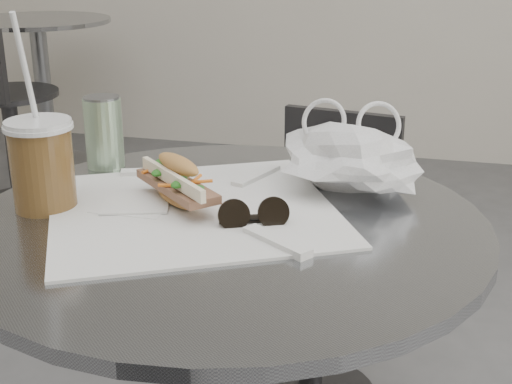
% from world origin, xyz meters
% --- Properties ---
extents(cafe_table, '(0.76, 0.76, 0.74)m').
position_xyz_m(cafe_table, '(0.00, 0.20, 0.47)').
color(cafe_table, slate).
rests_on(cafe_table, ground).
extents(bg_table, '(0.70, 0.70, 0.74)m').
position_xyz_m(bg_table, '(-1.60, 2.40, 0.47)').
color(bg_table, slate).
rests_on(bg_table, ground).
extents(chair_far, '(0.38, 0.41, 0.72)m').
position_xyz_m(chair_far, '(0.04, 0.85, 0.32)').
color(chair_far, '#2A2A2C').
rests_on(chair_far, ground).
extents(bg_chair, '(0.42, 0.44, 0.79)m').
position_xyz_m(bg_chair, '(-1.45, 1.82, 0.36)').
color(bg_chair, '#2A2A2C').
rests_on(bg_chair, ground).
extents(sandwich_paper, '(0.55, 0.54, 0.00)m').
position_xyz_m(sandwich_paper, '(-0.06, 0.22, 0.74)').
color(sandwich_paper, white).
rests_on(sandwich_paper, cafe_table).
extents(banh_mi, '(0.21, 0.21, 0.07)m').
position_xyz_m(banh_mi, '(-0.08, 0.23, 0.78)').
color(banh_mi, '#B67745').
rests_on(banh_mi, sandwich_paper).
extents(iced_coffee, '(0.10, 0.10, 0.29)m').
position_xyz_m(iced_coffee, '(-0.28, 0.17, 0.81)').
color(iced_coffee, brown).
rests_on(iced_coffee, cafe_table).
extents(sunglasses, '(0.10, 0.06, 0.05)m').
position_xyz_m(sunglasses, '(0.05, 0.18, 0.76)').
color(sunglasses, black).
rests_on(sunglasses, cafe_table).
extents(plastic_bag, '(0.23, 0.19, 0.11)m').
position_xyz_m(plastic_bag, '(0.15, 0.35, 0.79)').
color(plastic_bag, white).
rests_on(plastic_bag, cafe_table).
extents(napkin_stack, '(0.13, 0.13, 0.01)m').
position_xyz_m(napkin_stack, '(-0.15, 0.21, 0.74)').
color(napkin_stack, white).
rests_on(napkin_stack, cafe_table).
extents(drink_can, '(0.07, 0.07, 0.13)m').
position_xyz_m(drink_can, '(-0.28, 0.38, 0.80)').
color(drink_can, '#5F9557').
rests_on(drink_can, cafe_table).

